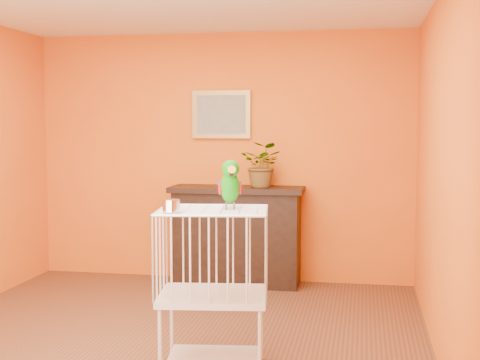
# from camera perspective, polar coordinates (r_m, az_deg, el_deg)

# --- Properties ---
(ground) EXTENTS (4.50, 4.50, 0.00)m
(ground) POSITION_cam_1_polar(r_m,az_deg,el_deg) (5.15, -6.91, -13.91)
(ground) COLOR brown
(ground) RESTS_ON ground
(room_shell) EXTENTS (4.50, 4.50, 4.50)m
(room_shell) POSITION_cam_1_polar(r_m,az_deg,el_deg) (4.88, -7.10, 4.00)
(room_shell) COLOR orange
(room_shell) RESTS_ON ground
(console_cabinet) EXTENTS (1.36, 0.49, 1.01)m
(console_cabinet) POSITION_cam_1_polar(r_m,az_deg,el_deg) (6.88, -0.29, -4.76)
(console_cabinet) COLOR black
(console_cabinet) RESTS_ON ground
(potted_plant) EXTENTS (0.50, 0.53, 0.36)m
(potted_plant) POSITION_cam_1_polar(r_m,az_deg,el_deg) (6.76, 1.96, 0.89)
(potted_plant) COLOR #26722D
(potted_plant) RESTS_ON console_cabinet
(framed_picture) EXTENTS (0.62, 0.04, 0.50)m
(framed_picture) POSITION_cam_1_polar(r_m,az_deg,el_deg) (7.03, -1.61, 5.62)
(framed_picture) COLOR #A67F3B
(framed_picture) RESTS_ON room_shell
(birdcage) EXTENTS (0.77, 0.63, 1.09)m
(birdcage) POSITION_cam_1_polar(r_m,az_deg,el_deg) (4.49, -2.32, -9.17)
(birdcage) COLOR silver
(birdcage) RESTS_ON ground
(feed_cup) EXTENTS (0.11, 0.11, 0.08)m
(feed_cup) POSITION_cam_1_polar(r_m,az_deg,el_deg) (4.24, -5.89, -2.19)
(feed_cup) COLOR silver
(feed_cup) RESTS_ON birdcage
(parrot) EXTENTS (0.18, 0.30, 0.33)m
(parrot) POSITION_cam_1_polar(r_m,az_deg,el_deg) (4.40, -0.85, -0.33)
(parrot) COLOR #59544C
(parrot) RESTS_ON birdcage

